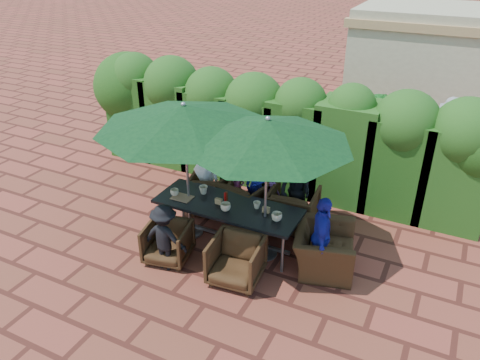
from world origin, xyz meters
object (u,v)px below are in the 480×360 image
at_px(dining_table, 228,208).
at_px(chair_far_mid, 244,197).
at_px(umbrella_left, 184,117).
at_px(chair_near_right, 236,259).
at_px(chair_far_left, 213,190).
at_px(umbrella_right, 268,132).
at_px(chair_far_right, 293,207).
at_px(chair_end_right, 325,243).
at_px(chair_near_left, 168,241).

xyz_separation_m(dining_table, chair_far_mid, (-0.10, 0.85, -0.25)).
relative_size(umbrella_left, chair_near_right, 3.63).
distance_m(umbrella_left, chair_far_left, 2.00).
bearing_deg(umbrella_right, chair_far_mid, 131.99).
bearing_deg(chair_near_right, chair_far_right, 76.19).
height_order(umbrella_left, chair_end_right, umbrella_left).
bearing_deg(chair_far_right, chair_near_right, 77.43).
distance_m(umbrella_left, chair_end_right, 3.00).
distance_m(chair_far_right, chair_end_right, 1.23).
xyz_separation_m(umbrella_left, chair_near_right, (1.31, -0.78, -1.82)).
bearing_deg(chair_far_mid, umbrella_right, 142.10).
height_order(dining_table, chair_far_left, chair_far_left).
bearing_deg(chair_near_left, chair_far_mid, 60.91).
height_order(chair_far_mid, chair_far_right, same).
distance_m(chair_far_mid, chair_far_right, 0.94).
height_order(chair_far_right, chair_near_right, chair_far_right).
bearing_deg(chair_far_mid, chair_end_right, 166.38).
height_order(umbrella_left, chair_far_left, umbrella_left).
relative_size(dining_table, umbrella_right, 0.96).
height_order(umbrella_right, chair_far_mid, umbrella_right).
relative_size(chair_far_left, chair_near_right, 1.07).
relative_size(umbrella_right, chair_near_left, 3.64).
bearing_deg(chair_near_right, chair_far_left, 123.11).
xyz_separation_m(chair_far_mid, chair_far_right, (0.94, 0.09, 0.00)).
bearing_deg(chair_far_right, chair_far_mid, 0.99).
height_order(umbrella_left, chair_near_left, umbrella_left).
xyz_separation_m(chair_near_right, chair_end_right, (1.12, 0.90, 0.07)).
distance_m(umbrella_right, chair_near_left, 2.44).
bearing_deg(chair_near_left, dining_table, 41.76).
bearing_deg(chair_near_right, chair_near_left, 175.77).
bearing_deg(umbrella_left, dining_table, 4.20).
distance_m(chair_far_mid, chair_near_right, 1.82).
relative_size(chair_far_left, chair_near_left, 1.18).
height_order(chair_near_left, chair_end_right, chair_end_right).
xyz_separation_m(chair_far_mid, chair_near_left, (-0.56, -1.72, -0.07)).
xyz_separation_m(umbrella_right, chair_near_right, (-0.13, -0.79, -1.82)).
xyz_separation_m(umbrella_left, chair_near_left, (0.08, -0.81, -1.86)).
bearing_deg(dining_table, chair_near_right, -55.20).
relative_size(chair_far_left, chair_far_right, 0.99).
height_order(chair_far_mid, chair_near_right, chair_far_mid).
height_order(umbrella_left, chair_far_right, umbrella_left).
bearing_deg(umbrella_left, chair_far_right, 32.27).
relative_size(chair_far_left, chair_far_mid, 0.99).
xyz_separation_m(dining_table, chair_near_right, (0.58, -0.84, -0.28)).
bearing_deg(chair_far_left, chair_far_mid, 166.72).
height_order(chair_far_left, chair_near_left, chair_far_left).
relative_size(umbrella_right, chair_far_right, 3.04).
xyz_separation_m(dining_table, chair_end_right, (1.70, 0.06, -0.21)).
height_order(umbrella_right, chair_end_right, umbrella_right).
relative_size(chair_far_left, chair_end_right, 0.80).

